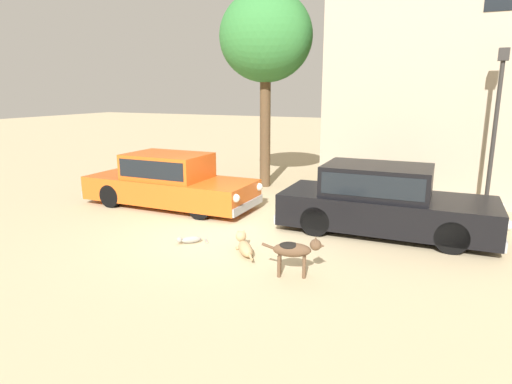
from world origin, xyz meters
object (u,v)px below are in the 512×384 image
at_px(parked_sedan_nearest, 169,180).
at_px(acacia_tree_left, 266,38).
at_px(parked_sedan_second, 383,199).
at_px(street_lamp, 497,112).
at_px(stray_cat, 190,240).
at_px(stray_dog_tan, 295,250).
at_px(stray_dog_spotted, 244,246).

height_order(parked_sedan_nearest, acacia_tree_left, acacia_tree_left).
height_order(parked_sedan_second, street_lamp, street_lamp).
relative_size(stray_cat, acacia_tree_left, 0.09).
bearing_deg(stray_dog_tan, parked_sedan_second, 55.18).
relative_size(street_lamp, acacia_tree_left, 0.67).
height_order(parked_sedan_nearest, stray_dog_tan, parked_sedan_nearest).
bearing_deg(acacia_tree_left, stray_dog_spotted, -70.52).
distance_m(parked_sedan_nearest, street_lamp, 8.18).
bearing_deg(street_lamp, parked_sedan_nearest, -162.95).
height_order(stray_dog_tan, street_lamp, street_lamp).
bearing_deg(acacia_tree_left, parked_sedan_nearest, -111.78).
xyz_separation_m(parked_sedan_nearest, acacia_tree_left, (1.33, 3.33, 3.85)).
distance_m(stray_dog_tan, stray_cat, 2.58).
xyz_separation_m(parked_sedan_second, acacia_tree_left, (-4.16, 3.28, 3.81)).
bearing_deg(stray_dog_spotted, street_lamp, -80.40).
distance_m(stray_cat, acacia_tree_left, 7.22).
bearing_deg(parked_sedan_nearest, street_lamp, 16.95).
relative_size(stray_dog_tan, acacia_tree_left, 0.17).
relative_size(stray_dog_spotted, stray_dog_tan, 0.91).
xyz_separation_m(parked_sedan_second, stray_dog_spotted, (-2.16, -2.38, -0.59)).
distance_m(stray_cat, street_lamp, 7.63).
distance_m(parked_sedan_second, stray_dog_tan, 3.14).
bearing_deg(parked_sedan_nearest, stray_dog_tan, -32.91).
height_order(parked_sedan_second, acacia_tree_left, acacia_tree_left).
bearing_deg(stray_cat, acacia_tree_left, -125.25).
distance_m(parked_sedan_nearest, stray_cat, 3.16).
bearing_deg(parked_sedan_second, street_lamp, 46.22).
bearing_deg(acacia_tree_left, stray_dog_tan, -62.78).
height_order(parked_sedan_nearest, stray_dog_spotted, parked_sedan_nearest).
bearing_deg(street_lamp, stray_dog_tan, -120.23).
bearing_deg(stray_dog_tan, parked_sedan_nearest, 129.88).
bearing_deg(stray_cat, stray_dog_tan, 122.62).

